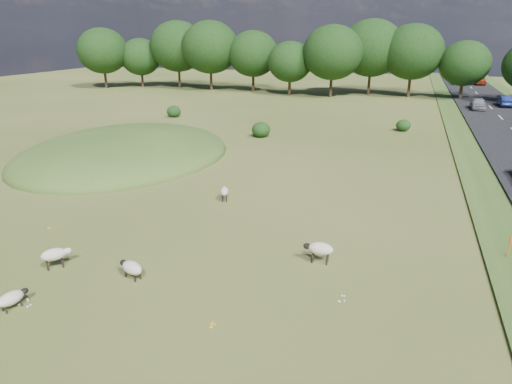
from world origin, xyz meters
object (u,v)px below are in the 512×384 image
car_7 (478,104)px  car_2 (506,101)px  sheep_0 (320,249)px  sheep_4 (132,268)px  sheep_1 (55,255)px  car_0 (458,81)px  sheep_3 (12,298)px  sheep_2 (224,191)px  marker_post (509,247)px  car_5 (479,81)px

car_7 → car_2: bearing=46.4°
sheep_0 → sheep_4: 7.97m
sheep_0 → sheep_4: sheep_0 is taller
sheep_1 → car_7: car_7 is taller
car_0 → car_2: bearing=-82.2°
sheep_4 → car_7: size_ratio=0.32×
sheep_1 → sheep_3: (0.67, -3.00, -0.20)m
sheep_2 → sheep_0: bearing=-152.2°
sheep_4 → car_7: (18.45, 50.62, 0.50)m
sheep_0 → car_0: bearing=-99.4°
car_0 → car_7: 31.78m
marker_post → sheep_3: size_ratio=0.99×
marker_post → car_5: 76.56m
sheep_2 → car_2: (22.12, 44.88, 0.39)m
marker_post → car_0: size_ratio=0.27×
marker_post → sheep_0: (-7.88, -2.94, 0.07)m
sheep_0 → car_5: size_ratio=0.27×
car_7 → sheep_3: bearing=-111.6°
marker_post → car_5: (7.32, 76.21, 0.36)m
sheep_0 → sheep_3: 12.19m
sheep_4 → sheep_1: bearing=24.9°
sheep_3 → car_5: bearing=-1.2°
car_2 → marker_post: bearing=81.3°
car_0 → sheep_2: bearing=-104.2°
sheep_2 → car_5: 76.42m
car_0 → car_7: (0.00, -31.78, 0.10)m
sheep_3 → car_0: car_0 is taller
sheep_1 → car_5: car_5 is taller
car_2 → car_7: size_ratio=1.01×
marker_post → sheep_3: marker_post is taller
sheep_3 → car_0: (21.36, 85.70, 0.45)m
sheep_1 → car_2: bearing=17.2°
car_5 → sheep_1: bearing=72.8°
car_0 → car_2: size_ratio=1.06×
sheep_0 → sheep_4: bearing=26.8°
sheep_0 → car_2: 53.11m
sheep_0 → car_0: car_0 is taller
sheep_0 → sheep_1: size_ratio=1.12×
car_0 → marker_post: bearing=-92.7°
marker_post → sheep_3: (-17.84, -9.97, -0.18)m
sheep_0 → sheep_3: size_ratio=1.09×
sheep_4 → sheep_2: bearing=-70.5°
car_0 → car_5: car_5 is taller
sheep_4 → car_7: car_7 is taller
marker_post → sheep_3: bearing=-150.8°
sheep_0 → sheep_3: bearing=34.1°
sheep_3 → marker_post: bearing=-45.8°
sheep_2 → sheep_4: bearing=158.0°
sheep_0 → car_7: (11.41, 46.89, 0.31)m
sheep_3 → sheep_4: 4.40m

